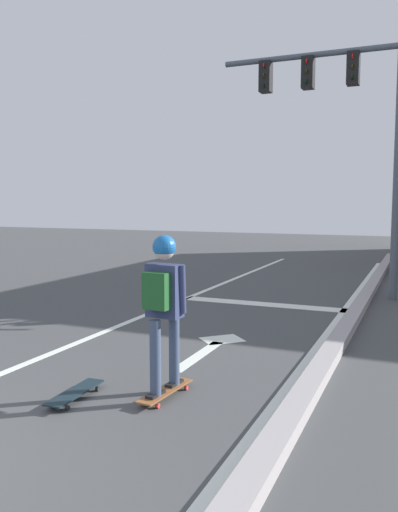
% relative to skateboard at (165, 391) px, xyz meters
% --- Properties ---
extents(lane_line_center, '(0.12, 20.00, 0.01)m').
position_rel_skateboard_xyz_m(lane_line_center, '(-2.06, 2.97, -0.06)').
color(lane_line_center, silver).
rests_on(lane_line_center, ground).
extents(lane_line_curbside, '(0.12, 20.00, 0.01)m').
position_rel_skateboard_xyz_m(lane_line_curbside, '(1.07, 2.97, -0.06)').
color(lane_line_curbside, silver).
rests_on(lane_line_curbside, ground).
extents(stop_bar, '(3.28, 0.40, 0.01)m').
position_rel_skateboard_xyz_m(stop_bar, '(-0.42, 5.02, -0.06)').
color(stop_bar, silver).
rests_on(stop_bar, ground).
extents(lane_arrow_stem, '(0.16, 1.40, 0.01)m').
position_rel_skateboard_xyz_m(lane_arrow_stem, '(-0.25, 1.44, -0.06)').
color(lane_arrow_stem, silver).
rests_on(lane_arrow_stem, ground).
extents(lane_arrow_head, '(0.71, 0.71, 0.01)m').
position_rel_skateboard_xyz_m(lane_arrow_head, '(-0.25, 2.29, -0.06)').
color(lane_arrow_head, silver).
rests_on(lane_arrow_head, ground).
extents(curb_strip, '(0.24, 24.00, 0.14)m').
position_rel_skateboard_xyz_m(curb_strip, '(1.32, 2.97, 0.01)').
color(curb_strip, '#9D9797').
rests_on(curb_strip, ground).
extents(skateboard, '(0.25, 0.82, 0.08)m').
position_rel_skateboard_xyz_m(skateboard, '(0.00, 0.00, 0.00)').
color(skateboard, brown).
rests_on(skateboard, ground).
extents(skater, '(0.44, 0.60, 1.57)m').
position_rel_skateboard_xyz_m(skater, '(-0.00, -0.02, 0.99)').
color(skater, '#3C4B67').
rests_on(skater, skateboard).
extents(spare_skateboard, '(0.25, 0.80, 0.08)m').
position_rel_skateboard_xyz_m(spare_skateboard, '(-0.81, -0.40, 0.00)').
color(spare_skateboard, black).
rests_on(spare_skateboard, ground).
extents(traffic_signal_mast, '(3.69, 0.34, 5.34)m').
position_rel_skateboard_xyz_m(traffic_signal_mast, '(0.79, 6.52, 3.78)').
color(traffic_signal_mast, '#505A65').
rests_on(traffic_signal_mast, ground).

